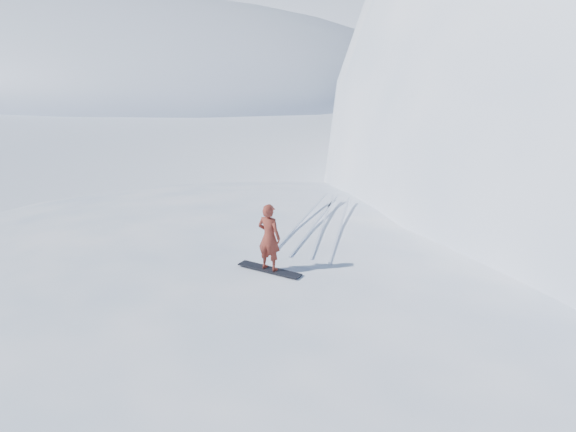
# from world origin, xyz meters

# --- Properties ---
(ground) EXTENTS (400.00, 400.00, 0.00)m
(ground) POSITION_xyz_m (0.00, 0.00, 0.00)
(ground) COLOR white
(ground) RESTS_ON ground
(near_ridge) EXTENTS (36.00, 28.00, 4.80)m
(near_ridge) POSITION_xyz_m (1.00, 3.00, 0.00)
(near_ridge) COLOR white
(near_ridge) RESTS_ON ground
(far_ridge_a) EXTENTS (120.00, 70.00, 28.00)m
(far_ridge_a) POSITION_xyz_m (-70.00, 60.00, 0.00)
(far_ridge_a) COLOR white
(far_ridge_a) RESTS_ON ground
(far_ridge_c) EXTENTS (140.00, 90.00, 36.00)m
(far_ridge_c) POSITION_xyz_m (-40.00, 110.00, 0.00)
(far_ridge_c) COLOR white
(far_ridge_c) RESTS_ON ground
(wind_bumps) EXTENTS (16.00, 14.40, 1.00)m
(wind_bumps) POSITION_xyz_m (-0.56, 2.12, 0.00)
(wind_bumps) COLOR white
(wind_bumps) RESTS_ON ground
(snowboard) EXTENTS (1.71, 0.43, 0.03)m
(snowboard) POSITION_xyz_m (-1.05, 1.64, 2.41)
(snowboard) COLOR black
(snowboard) RESTS_ON near_ridge
(snowboarder) EXTENTS (0.63, 0.44, 1.66)m
(snowboarder) POSITION_xyz_m (-1.05, 1.64, 3.26)
(snowboarder) COLOR maroon
(snowboarder) RESTS_ON snowboard
(board_tracks) EXTENTS (2.66, 5.93, 0.04)m
(board_tracks) POSITION_xyz_m (-1.40, 5.57, 2.42)
(board_tracks) COLOR silver
(board_tracks) RESTS_ON ground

